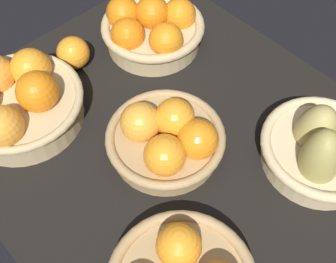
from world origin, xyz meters
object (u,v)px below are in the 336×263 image
at_px(basket_far_right, 16,101).
at_px(basket_center, 167,138).
at_px(loose_orange_front_gap, 73,53).
at_px(basket_near_left_pears, 324,149).
at_px(basket_near_right, 152,29).

height_order(basket_far_right, basket_center, basket_far_right).
relative_size(basket_far_right, loose_orange_front_gap, 3.50).
height_order(basket_far_right, loose_orange_front_gap, basket_far_right).
bearing_deg(basket_far_right, loose_orange_front_gap, -73.70).
bearing_deg(basket_center, basket_near_left_pears, -138.72).
bearing_deg(basket_center, basket_far_right, 32.03).
height_order(basket_near_left_pears, basket_far_right, basket_near_left_pears).
bearing_deg(basket_near_right, basket_center, 143.88).
distance_m(basket_near_right, loose_orange_front_gap, 0.18).
relative_size(basket_near_left_pears, loose_orange_front_gap, 3.14).
distance_m(basket_far_right, loose_orange_front_gap, 0.17).
distance_m(basket_center, loose_orange_front_gap, 0.31).
xyz_separation_m(basket_near_left_pears, loose_orange_front_gap, (0.52, 0.18, -0.01)).
relative_size(basket_far_right, basket_center, 1.12).
bearing_deg(basket_center, basket_near_right, -36.12).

